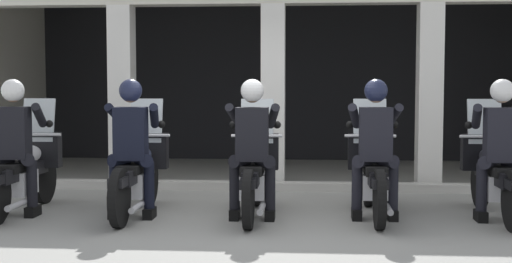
# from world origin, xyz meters

# --- Properties ---
(ground_plane) EXTENTS (80.00, 80.00, 0.00)m
(ground_plane) POSITION_xyz_m (0.00, 3.00, 0.00)
(ground_plane) COLOR gray
(station_building) EXTENTS (10.29, 4.19, 3.30)m
(station_building) POSITION_xyz_m (0.10, 4.53, 2.08)
(station_building) COLOR black
(station_building) RESTS_ON ground
(kerb_strip) EXTENTS (9.79, 0.24, 0.12)m
(kerb_strip) POSITION_xyz_m (0.10, 1.94, 0.06)
(kerb_strip) COLOR #B7B5AD
(kerb_strip) RESTS_ON ground
(motorcycle_far_left) EXTENTS (0.62, 2.04, 1.35)m
(motorcycle_far_left) POSITION_xyz_m (-2.75, 0.09, 0.50)
(motorcycle_far_left) COLOR black
(motorcycle_far_left) RESTS_ON ground
(police_officer_far_left) EXTENTS (0.63, 0.61, 1.58)m
(police_officer_far_left) POSITION_xyz_m (-2.75, -0.20, 0.94)
(police_officer_far_left) COLOR black
(police_officer_far_left) RESTS_ON ground
(motorcycle_left) EXTENTS (0.62, 2.04, 1.35)m
(motorcycle_left) POSITION_xyz_m (-1.37, 0.07, 0.50)
(motorcycle_left) COLOR black
(motorcycle_left) RESTS_ON ground
(police_officer_left) EXTENTS (0.63, 0.61, 1.58)m
(police_officer_left) POSITION_xyz_m (-1.37, -0.22, 0.94)
(police_officer_left) COLOR black
(police_officer_left) RESTS_ON ground
(motorcycle_center) EXTENTS (0.62, 2.04, 1.35)m
(motorcycle_center) POSITION_xyz_m (0.00, 0.08, 0.50)
(motorcycle_center) COLOR black
(motorcycle_center) RESTS_ON ground
(police_officer_center) EXTENTS (0.63, 0.61, 1.58)m
(police_officer_center) POSITION_xyz_m (0.00, -0.20, 0.94)
(police_officer_center) COLOR black
(police_officer_center) RESTS_ON ground
(motorcycle_right) EXTENTS (0.62, 2.04, 1.35)m
(motorcycle_right) POSITION_xyz_m (1.38, 0.18, 0.50)
(motorcycle_right) COLOR black
(motorcycle_right) RESTS_ON ground
(police_officer_right) EXTENTS (0.63, 0.61, 1.58)m
(police_officer_right) POSITION_xyz_m (1.37, -0.10, 0.94)
(police_officer_right) COLOR black
(police_officer_right) RESTS_ON ground
(motorcycle_far_right) EXTENTS (0.62, 2.04, 1.35)m
(motorcycle_far_right) POSITION_xyz_m (2.75, 0.18, 0.50)
(motorcycle_far_right) COLOR black
(motorcycle_far_right) RESTS_ON ground
(police_officer_far_right) EXTENTS (0.63, 0.61, 1.58)m
(police_officer_far_right) POSITION_xyz_m (2.75, -0.10, 0.94)
(police_officer_far_right) COLOR black
(police_officer_far_right) RESTS_ON ground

